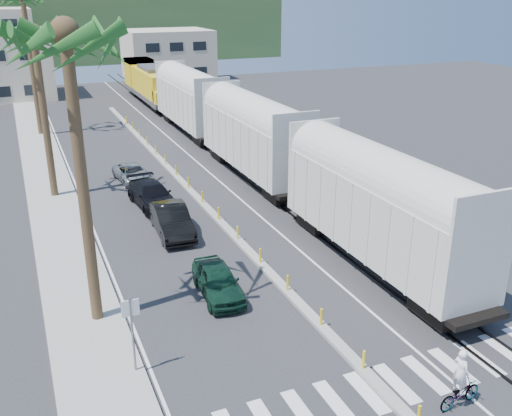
% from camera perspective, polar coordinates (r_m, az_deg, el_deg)
% --- Properties ---
extents(ground, '(140.00, 140.00, 0.00)m').
position_cam_1_polar(ground, '(21.67, 9.14, -14.37)').
color(ground, '#28282B').
rests_on(ground, ground).
extents(sidewalk, '(3.00, 90.00, 0.15)m').
position_cam_1_polar(sidewalk, '(41.63, -20.07, 2.41)').
color(sidewalk, gray).
rests_on(sidewalk, ground).
extents(rails, '(1.56, 100.00, 0.06)m').
position_cam_1_polar(rails, '(46.92, -3.71, 5.62)').
color(rails, black).
rests_on(rails, ground).
extents(median, '(0.45, 60.00, 0.85)m').
position_cam_1_polar(median, '(38.13, -6.75, 1.94)').
color(median, gray).
rests_on(median, ground).
extents(crosswalk, '(14.00, 2.20, 0.01)m').
position_cam_1_polar(crosswalk, '(20.36, 12.22, -17.24)').
color(crosswalk, silver).
rests_on(crosswalk, ground).
extents(lane_markings, '(9.42, 90.00, 0.01)m').
position_cam_1_polar(lane_markings, '(42.34, -11.50, 3.48)').
color(lane_markings, silver).
rests_on(lane_markings, ground).
extents(freight_train, '(3.00, 60.94, 5.85)m').
position_cam_1_polar(freight_train, '(44.80, -3.12, 8.68)').
color(freight_train, beige).
rests_on(freight_train, ground).
extents(palm_trees, '(3.50, 37.20, 13.75)m').
position_cam_1_polar(palm_trees, '(37.50, -21.28, 17.16)').
color(palm_trees, brown).
rests_on(palm_trees, ground).
extents(street_sign, '(0.60, 0.08, 3.00)m').
position_cam_1_polar(street_sign, '(19.91, -12.32, -11.31)').
color(street_sign, slate).
rests_on(street_sign, ground).
extents(buildings, '(38.00, 27.00, 10.00)m').
position_cam_1_polar(buildings, '(86.83, -21.33, 14.30)').
color(buildings, '#B9AC93').
rests_on(buildings, ground).
extents(hillside, '(80.00, 20.00, 12.00)m').
position_cam_1_polar(hillside, '(115.33, -18.91, 16.74)').
color(hillside, '#385628').
rests_on(hillside, ground).
extents(car_lead, '(2.10, 4.23, 1.38)m').
position_cam_1_polar(car_lead, '(24.86, -3.84, -7.29)').
color(car_lead, '#103222').
rests_on(car_lead, ground).
extents(car_second, '(2.18, 5.04, 1.61)m').
position_cam_1_polar(car_second, '(31.14, -8.45, -1.19)').
color(car_second, black).
rests_on(car_second, ground).
extents(car_third, '(2.99, 5.46, 1.48)m').
position_cam_1_polar(car_third, '(35.29, -10.33, 1.27)').
color(car_third, black).
rests_on(car_third, ground).
extents(car_rear, '(2.82, 4.66, 1.19)m').
position_cam_1_polar(car_rear, '(40.32, -12.22, 3.42)').
color(car_rear, '#A4A7A9').
rests_on(car_rear, ground).
extents(cyclist, '(1.04, 1.85, 2.10)m').
position_cam_1_polar(cyclist, '(19.98, 19.73, -16.60)').
color(cyclist, '#9EA0A5').
rests_on(cyclist, ground).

